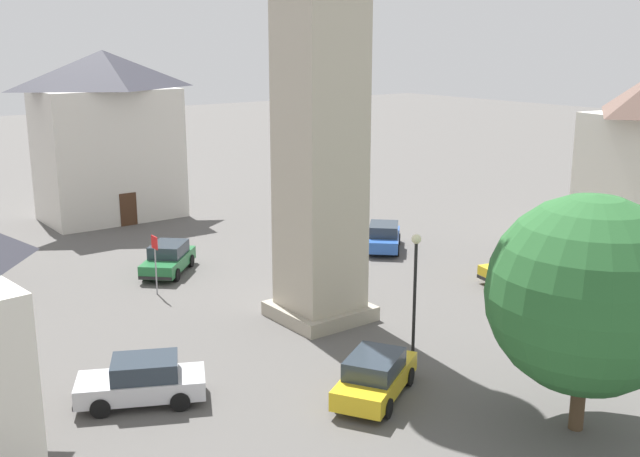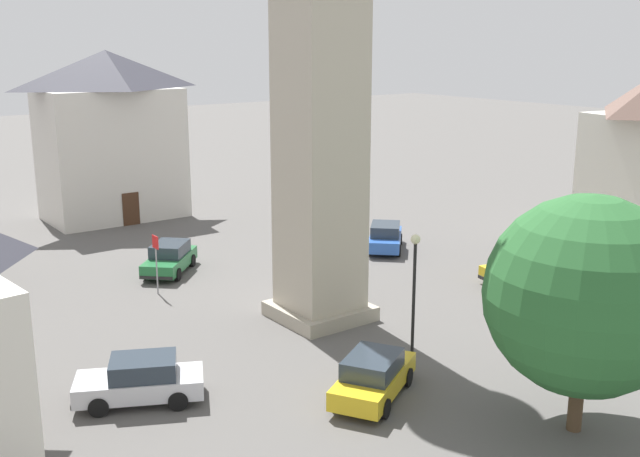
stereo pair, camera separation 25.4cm
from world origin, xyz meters
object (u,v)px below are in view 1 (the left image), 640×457
at_px(car_blue_kerb, 168,258).
at_px(car_black_far, 523,267).
at_px(tree, 588,295).
at_px(building_terrace_right, 108,134).
at_px(pedestrian, 317,245).
at_px(road_sign, 155,255).
at_px(car_red_corner, 375,376).
at_px(lamp_post, 415,275).
at_px(car_white_side, 384,237).
at_px(car_silver_kerb, 142,381).

xyz_separation_m(car_blue_kerb, car_black_far, (11.83, 13.14, 0.00)).
height_order(tree, building_terrace_right, building_terrace_right).
height_order(pedestrian, road_sign, road_sign).
bearing_deg(pedestrian, building_terrace_right, -164.76).
distance_m(car_red_corner, lamp_post, 4.43).
relative_size(pedestrian, building_terrace_right, 0.16).
relative_size(pedestrian, lamp_post, 0.36).
relative_size(car_white_side, building_terrace_right, 0.38).
bearing_deg(car_black_far, lamp_post, -72.95).
relative_size(car_blue_kerb, building_terrace_right, 0.38).
bearing_deg(pedestrian, car_red_corner, -29.60).
relative_size(car_silver_kerb, pedestrian, 2.63).
bearing_deg(lamp_post, car_blue_kerb, -169.91).
bearing_deg(car_silver_kerb, car_black_far, 91.69).
height_order(building_terrace_right, lamp_post, building_terrace_right).
height_order(car_silver_kerb, car_black_far, same).
distance_m(car_blue_kerb, road_sign, 3.51).
distance_m(car_silver_kerb, car_red_corner, 7.62).
height_order(pedestrian, lamp_post, lamp_post).
height_order(car_red_corner, lamp_post, lamp_post).
relative_size(car_red_corner, building_terrace_right, 0.40).
xyz_separation_m(car_silver_kerb, car_black_far, (-0.59, 20.09, 0.00)).
bearing_deg(tree, road_sign, -165.97).
height_order(car_red_corner, car_black_far, same).
bearing_deg(car_silver_kerb, lamp_post, 74.81).
xyz_separation_m(car_red_corner, lamp_post, (-1.65, 3.31, 2.43)).
height_order(car_silver_kerb, lamp_post, lamp_post).
bearing_deg(car_red_corner, tree, 33.81).
distance_m(car_black_far, lamp_post, 11.21).
relative_size(car_red_corner, car_white_side, 1.07).
relative_size(car_blue_kerb, car_silver_kerb, 0.93).
xyz_separation_m(car_white_side, pedestrian, (-0.14, -4.60, 0.25)).
distance_m(car_white_side, car_black_far, 8.65).
bearing_deg(car_blue_kerb, car_red_corner, -2.19).
distance_m(car_silver_kerb, lamp_post, 10.27).
distance_m(car_silver_kerb, pedestrian, 16.78).
height_order(car_black_far, road_sign, road_sign).
xyz_separation_m(car_white_side, car_black_far, (8.52, 1.50, 0.00)).
bearing_deg(car_silver_kerb, road_sign, 152.58).
height_order(car_white_side, road_sign, road_sign).
height_order(car_blue_kerb, car_red_corner, same).
distance_m(car_silver_kerb, car_black_far, 20.10).
bearing_deg(pedestrian, car_silver_kerb, -56.53).
bearing_deg(car_white_side, car_black_far, 9.97).
relative_size(car_white_side, pedestrian, 2.44).
xyz_separation_m(car_silver_kerb, car_red_corner, (4.27, 6.32, 0.00)).
relative_size(car_blue_kerb, road_sign, 1.48).
xyz_separation_m(car_silver_kerb, pedestrian, (-9.25, 13.99, 0.25)).
height_order(car_silver_kerb, building_terrace_right, building_terrace_right).
relative_size(car_white_side, tree, 0.57).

